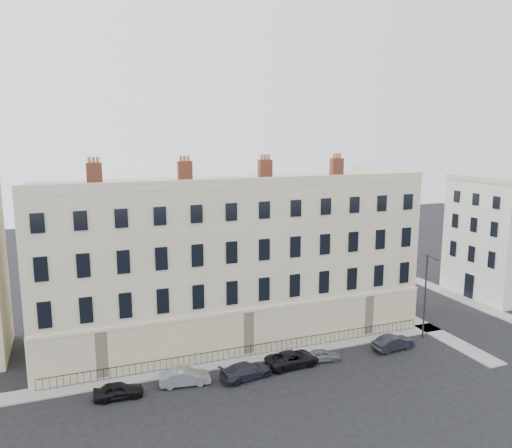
# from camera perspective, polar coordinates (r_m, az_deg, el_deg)

# --- Properties ---
(ground) EXTENTS (160.00, 160.00, 0.00)m
(ground) POSITION_cam_1_polar(r_m,az_deg,el_deg) (43.72, 9.67, -16.32)
(ground) COLOR black
(ground) RESTS_ON ground
(terrace) EXTENTS (36.22, 12.22, 17.00)m
(terrace) POSITION_cam_1_polar(r_m,az_deg,el_deg) (49.13, -3.27, -3.85)
(terrace) COLOR #C0B18E
(terrace) RESTS_ON ground
(adjacent_building) EXTENTS (10.00, 10.00, 14.00)m
(adjacent_building) POSITION_cam_1_polar(r_m,az_deg,el_deg) (67.58, 26.56, -1.47)
(adjacent_building) COLOR silver
(adjacent_building) RESTS_ON ground
(pavement_terrace) EXTENTS (48.00, 2.00, 0.12)m
(pavement_terrace) POSITION_cam_1_polar(r_m,az_deg,el_deg) (44.30, -5.48, -15.76)
(pavement_terrace) COLOR gray
(pavement_terrace) RESTS_ON ground
(pavement_east_return) EXTENTS (2.00, 24.00, 0.12)m
(pavement_east_return) POSITION_cam_1_polar(r_m,az_deg,el_deg) (56.63, 17.05, -10.25)
(pavement_east_return) COLOR gray
(pavement_east_return) RESTS_ON ground
(pavement_adjacent) EXTENTS (2.00, 20.00, 0.12)m
(pavement_adjacent) POSITION_cam_1_polar(r_m,az_deg,el_deg) (64.37, 23.06, -8.14)
(pavement_adjacent) COLOR gray
(pavement_adjacent) RESTS_ON ground
(railings) EXTENTS (35.00, 0.04, 0.96)m
(railings) POSITION_cam_1_polar(r_m,az_deg,el_deg) (45.53, -0.63, -14.28)
(railings) COLOR black
(railings) RESTS_ON ground
(car_a) EXTENTS (3.73, 1.67, 1.24)m
(car_a) POSITION_cam_1_polar(r_m,az_deg,el_deg) (40.48, -15.45, -17.86)
(car_a) COLOR black
(car_a) RESTS_ON ground
(car_b) EXTENTS (4.13, 1.93, 1.31)m
(car_b) POSITION_cam_1_polar(r_m,az_deg,el_deg) (41.33, -8.14, -16.91)
(car_b) COLOR slate
(car_b) RESTS_ON ground
(car_c) EXTENTS (4.70, 2.53, 1.30)m
(car_c) POSITION_cam_1_polar(r_m,az_deg,el_deg) (41.91, -1.10, -16.41)
(car_c) COLOR #22232E
(car_c) RESTS_ON ground
(car_d) EXTENTS (4.75, 2.37, 1.29)m
(car_d) POSITION_cam_1_polar(r_m,az_deg,el_deg) (43.97, 4.18, -15.10)
(car_d) COLOR black
(car_d) RESTS_ON ground
(car_e) EXTENTS (3.30, 1.77, 1.07)m
(car_e) POSITION_cam_1_polar(r_m,az_deg,el_deg) (45.12, 7.60, -14.63)
(car_e) COLOR slate
(car_e) RESTS_ON ground
(car_f) EXTENTS (4.16, 1.83, 1.33)m
(car_f) POSITION_cam_1_polar(r_m,az_deg,el_deg) (48.50, 15.42, -12.93)
(car_f) COLOR black
(car_f) RESTS_ON ground
(streetlamp) EXTENTS (0.40, 1.80, 8.33)m
(streetlamp) POSITION_cam_1_polar(r_m,az_deg,el_deg) (50.46, 18.85, -7.42)
(streetlamp) COLOR #2C2D31
(streetlamp) RESTS_ON ground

